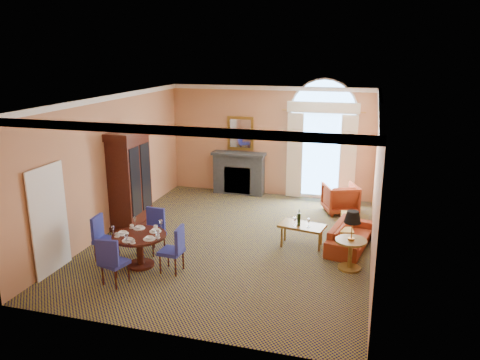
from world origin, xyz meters
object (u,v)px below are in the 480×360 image
(armoire, at_px, (129,181))
(armchair, at_px, (340,198))
(dining_table, at_px, (140,242))
(side_table, at_px, (352,234))
(sofa, at_px, (350,236))
(coffee_table, at_px, (302,226))

(armoire, distance_m, armchair, 5.47)
(dining_table, bearing_deg, armchair, 50.50)
(dining_table, xyz_separation_m, armchair, (3.60, 4.36, -0.13))
(armchair, relative_size, side_table, 0.72)
(sofa, bearing_deg, dining_table, 128.62)
(armchair, distance_m, coffee_table, 2.58)
(armchair, xyz_separation_m, coffee_table, (-0.65, -2.49, 0.07))
(armchair, relative_size, coffee_table, 0.81)
(sofa, xyz_separation_m, armchair, (-0.39, 2.25, 0.13))
(sofa, distance_m, armchair, 2.29)
(armchair, bearing_deg, coffee_table, 53.06)
(armoire, distance_m, sofa, 5.34)
(armoire, bearing_deg, coffee_table, -1.99)
(coffee_table, bearing_deg, armchair, 86.08)
(armoire, bearing_deg, sofa, 1.02)
(dining_table, relative_size, armchair, 1.25)
(sofa, relative_size, armchair, 2.09)
(coffee_table, xyz_separation_m, side_table, (1.09, -0.86, 0.28))
(armchair, bearing_deg, side_table, 75.15)
(armoire, distance_m, dining_table, 2.47)
(sofa, xyz_separation_m, coffee_table, (-1.04, -0.24, 0.20))
(dining_table, distance_m, coffee_table, 3.49)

